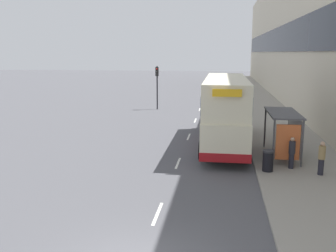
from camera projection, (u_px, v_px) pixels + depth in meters
name	position (u px, v px, depth m)	size (l,w,h in m)	color
pavement	(256.00, 99.00, 46.62)	(5.00, 93.00, 0.14)	gray
terrace_facade	(294.00, 32.00, 44.47)	(3.10, 93.00, 16.48)	beige
lane_mark_0	(158.00, 214.00, 13.81)	(0.12, 2.00, 0.01)	silver
lane_mark_1	(178.00, 163.00, 20.07)	(0.12, 2.00, 0.01)	silver
lane_mark_2	(189.00, 137.00, 26.34)	(0.12, 2.00, 0.01)	silver
lane_mark_3	(195.00, 120.00, 32.61)	(0.12, 2.00, 0.01)	silver
lane_mark_4	(200.00, 109.00, 38.87)	(0.12, 2.00, 0.01)	silver
lane_mark_5	(203.00, 102.00, 45.14)	(0.12, 2.00, 0.01)	silver
bus_shelter	(287.00, 127.00, 20.32)	(1.60, 4.20, 2.48)	#4C4C51
double_decker_bus_near	(225.00, 110.00, 23.51)	(2.85, 11.12, 4.30)	beige
car_0	(221.00, 79.00, 71.17)	(1.97, 4.35, 1.80)	#4C5156
pedestrian_at_shelter	(322.00, 158.00, 17.61)	(0.32, 0.32, 1.62)	#23232D
pedestrian_1	(292.00, 153.00, 18.59)	(0.32, 0.32, 1.60)	#23232D
litter_bin	(268.00, 161.00, 18.22)	(0.55, 0.55, 1.05)	black
traffic_light_far_kerb	(157.00, 80.00, 38.44)	(0.30, 0.32, 4.46)	black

